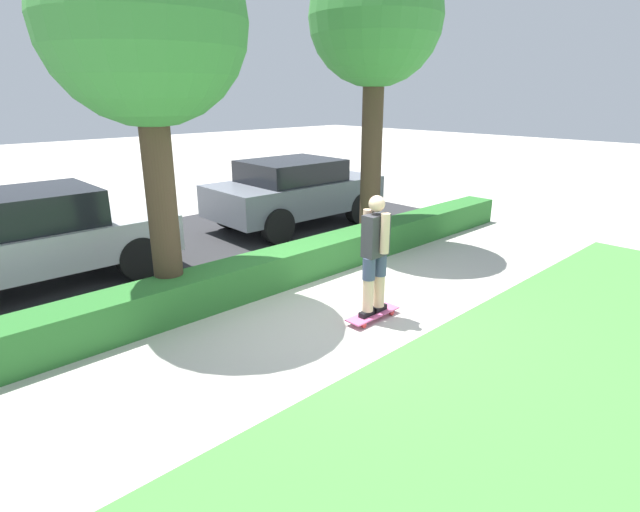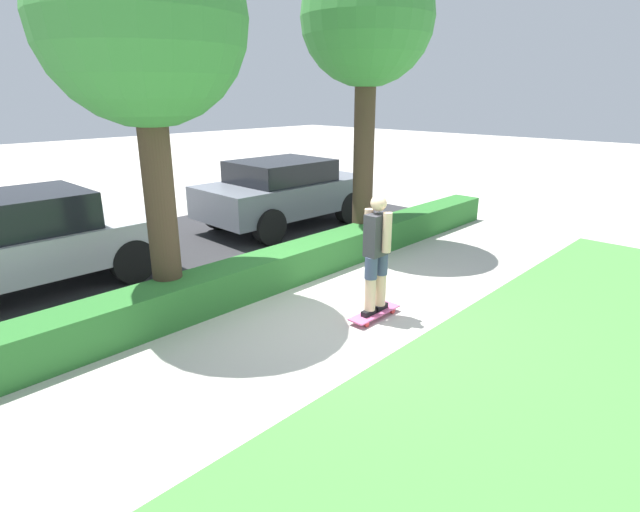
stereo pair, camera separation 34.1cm
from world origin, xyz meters
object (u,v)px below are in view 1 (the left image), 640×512
Objects in this scene: tree_near at (144,26)px; parked_car_middle at (295,191)px; skateboard at (373,314)px; parked_car_front at (29,237)px; skater_person at (375,253)px; tree_mid at (376,23)px.

parked_car_middle is (4.25, 2.34, -2.81)m from tree_near.
parked_car_front reaches higher than skateboard.
skater_person is 0.38× the size of parked_car_front.
skater_person reaches higher than skateboard.
tree_near is 3.81m from parked_car_front.
skater_person is 0.32× the size of tree_near.
tree_near is 1.26× the size of parked_car_middle.
tree_near is (-1.80, 2.10, 3.53)m from skateboard.
tree_near is 1.19× the size of parked_car_front.
parked_car_middle is at bearing 61.01° from skater_person.
tree_mid is (4.11, 0.02, 0.37)m from tree_near.
parked_car_front is 1.06× the size of parked_car_middle.
tree_near is 5.61m from parked_car_middle.
tree_mid is at bearing 0.21° from tree_near.
skater_person is (-0.00, 0.00, 0.86)m from skateboard.
parked_car_middle is (5.32, 0.01, 0.01)m from parked_car_front.
skateboard is 0.20× the size of parked_car_front.
skateboard is 5.01m from tree_mid.
parked_car_middle is at bearing 61.01° from skateboard.
skateboard is 5.32m from parked_car_front.
tree_near reaches higher than parked_car_front.
skateboard is 0.86m from skater_person.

